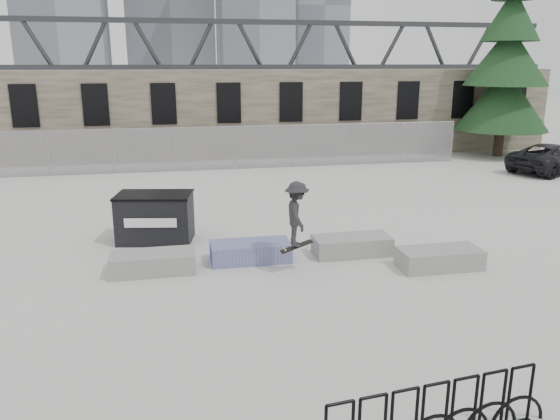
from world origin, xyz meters
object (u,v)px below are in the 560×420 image
(suv, at_px, (553,158))
(skateboarder, at_px, (297,214))
(dumpster, at_px, (155,217))
(spruce_tree, at_px, (507,63))
(planter_offset, at_px, (440,258))
(planter_center_left, at_px, (250,251))
(planter_far_left, at_px, (153,262))
(bike_rack, at_px, (434,415))
(planter_center_right, at_px, (352,245))

(suv, distance_m, skateboarder, 17.38)
(dumpster, bearing_deg, spruce_tree, 42.74)
(spruce_tree, bearing_deg, planter_offset, -126.52)
(planter_center_left, xyz_separation_m, suv, (15.26, 8.81, 0.39))
(planter_far_left, relative_size, bike_rack, 0.56)
(planter_far_left, height_order, planter_offset, same)
(planter_center_right, relative_size, planter_offset, 1.00)
(suv, bearing_deg, planter_offset, 110.89)
(planter_offset, distance_m, dumpster, 7.71)
(planter_center_left, xyz_separation_m, spruce_tree, (15.37, 13.32, 4.56))
(planter_offset, height_order, skateboarder, skateboarder)
(bike_rack, bearing_deg, dumpster, 111.63)
(dumpster, distance_m, suv, 18.87)
(dumpster, bearing_deg, bike_rack, -57.90)
(planter_center_left, height_order, bike_rack, bike_rack)
(planter_far_left, relative_size, planter_center_left, 1.00)
(planter_far_left, relative_size, planter_offset, 1.00)
(dumpster, relative_size, bike_rack, 0.63)
(planter_center_right, bearing_deg, planter_center_left, 178.92)
(dumpster, height_order, bike_rack, dumpster)
(planter_center_left, xyz_separation_m, planter_center_right, (2.67, -0.05, 0.00))
(planter_far_left, distance_m, planter_offset, 6.96)
(planter_center_right, height_order, spruce_tree, spruce_tree)
(planter_far_left, bearing_deg, planter_center_right, 3.07)
(planter_far_left, xyz_separation_m, planter_center_left, (2.40, 0.32, 0.00))
(planter_far_left, xyz_separation_m, planter_center_right, (5.08, 0.27, 0.00))
(planter_far_left, xyz_separation_m, planter_offset, (6.87, -1.08, 0.00))
(planter_far_left, bearing_deg, suv, 27.34)
(planter_center_left, relative_size, skateboarder, 1.19)
(planter_far_left, distance_m, planter_center_left, 2.43)
(spruce_tree, xyz_separation_m, suv, (-0.11, -4.51, -4.17))
(planter_center_left, distance_m, skateboarder, 1.84)
(dumpster, bearing_deg, skateboarder, -32.78)
(planter_center_right, relative_size, dumpster, 0.89)
(planter_far_left, relative_size, suv, 0.43)
(planter_center_right, height_order, suv, suv)
(planter_center_left, distance_m, suv, 17.63)
(planter_center_right, xyz_separation_m, spruce_tree, (12.70, 13.37, 4.56))
(planter_center_left, height_order, spruce_tree, spruce_tree)
(spruce_tree, distance_m, suv, 6.14)
(suv, bearing_deg, bike_rack, 116.70)
(planter_center_right, distance_m, skateboarder, 2.30)
(planter_center_right, xyz_separation_m, suv, (12.59, 8.86, 0.39))
(bike_rack, bearing_deg, planter_center_right, 79.73)
(planter_center_right, relative_size, skateboarder, 1.19)
(planter_offset, height_order, bike_rack, bike_rack)
(planter_center_right, xyz_separation_m, skateboarder, (-1.71, -0.98, 1.19))
(planter_center_left, relative_size, bike_rack, 0.56)
(suv, bearing_deg, planter_far_left, 94.81)
(skateboarder, bearing_deg, planter_center_left, 45.17)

